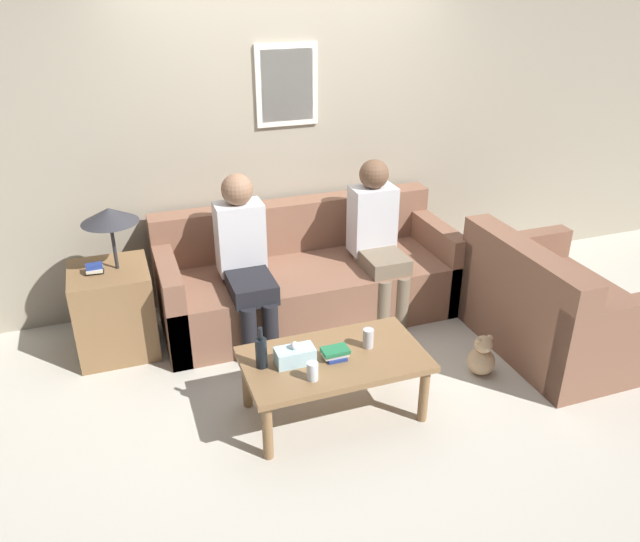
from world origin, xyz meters
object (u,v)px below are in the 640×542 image
object	(u,v)px
wine_bottle	(261,352)
teddy_bear	(482,357)
drinking_glass	(313,371)
couch_side	(553,311)
coffee_table	(334,364)
person_left	(245,255)
couch_main	(307,278)
person_right	(377,234)

from	to	relation	value
wine_bottle	teddy_bear	size ratio (longest dim) A/B	0.90
wine_bottle	drinking_glass	size ratio (longest dim) A/B	2.40
couch_side	wine_bottle	size ratio (longest dim) A/B	4.75
coffee_table	wine_bottle	xyz separation A→B (m)	(-0.43, 0.05, 0.15)
drinking_glass	person_left	distance (m)	1.26
drinking_glass	wine_bottle	bearing A→B (deg)	137.67
couch_side	drinking_glass	bearing A→B (deg)	100.25
couch_main	drinking_glass	distance (m)	1.50
teddy_bear	wine_bottle	bearing A→B (deg)	-179.71
couch_side	coffee_table	size ratio (longest dim) A/B	1.14
coffee_table	person_left	size ratio (longest dim) A/B	0.90
couch_main	drinking_glass	bearing A→B (deg)	-107.23
couch_side	wine_bottle	distance (m)	2.18
couch_main	wine_bottle	size ratio (longest dim) A/B	8.67
wine_bottle	teddy_bear	xyz separation A→B (m)	(1.52, 0.01, -0.39)
wine_bottle	person_left	bearing A→B (deg)	81.48
person_right	teddy_bear	bearing A→B (deg)	-72.34
couch_main	coffee_table	world-z (taller)	couch_main
person_right	person_left	bearing A→B (deg)	-178.89
couch_main	drinking_glass	size ratio (longest dim) A/B	20.78
wine_bottle	person_right	size ratio (longest dim) A/B	0.22
couch_side	coffee_table	xyz separation A→B (m)	(-1.74, -0.18, 0.06)
teddy_bear	couch_side	bearing A→B (deg)	10.99
couch_side	drinking_glass	world-z (taller)	couch_side
couch_side	drinking_glass	size ratio (longest dim) A/B	11.39
couch_side	drinking_glass	distance (m)	1.97
person_left	person_right	bearing A→B (deg)	1.11
couch_main	couch_side	distance (m)	1.84
coffee_table	drinking_glass	world-z (taller)	drinking_glass
person_left	person_right	size ratio (longest dim) A/B	1.00
couch_side	wine_bottle	xyz separation A→B (m)	(-2.17, -0.13, 0.22)
person_left	coffee_table	bearing A→B (deg)	-75.41
drinking_glass	couch_side	bearing A→B (deg)	10.25
wine_bottle	teddy_bear	world-z (taller)	wine_bottle
couch_main	person_left	xyz separation A→B (m)	(-0.53, -0.19, 0.37)
person_left	teddy_bear	bearing A→B (deg)	-36.55
wine_bottle	couch_main	bearing A→B (deg)	60.67
wine_bottle	person_left	xyz separation A→B (m)	(0.15, 1.02, 0.15)
coffee_table	person_right	bearing A→B (deg)	55.05
wine_bottle	person_left	distance (m)	1.04
coffee_table	wine_bottle	size ratio (longest dim) A/B	4.17
drinking_glass	couch_main	bearing A→B (deg)	72.77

